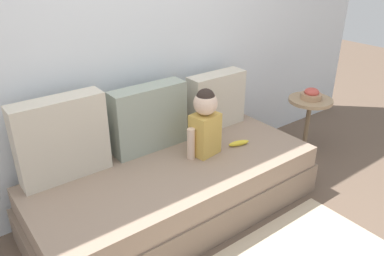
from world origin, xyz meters
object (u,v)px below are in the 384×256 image
object	(u,v)px
toddler	(205,121)
banana	(239,143)
couch	(177,190)
throw_pillow_left	(62,139)
throw_pillow_center	(149,118)
side_table	(309,112)
throw_pillow_right	(216,100)
fruit_bowl	(311,94)

from	to	relation	value
toddler	banana	world-z (taller)	toddler
couch	throw_pillow_left	size ratio (longest dim) A/B	3.60
banana	throw_pillow_center	bearing A→B (deg)	145.22
throw_pillow_left	side_table	world-z (taller)	throw_pillow_left
throw_pillow_right	fruit_bowl	world-z (taller)	throw_pillow_right
throw_pillow_left	throw_pillow_right	distance (m)	1.27
side_table	fruit_bowl	distance (m)	0.17
throw_pillow_left	toddler	bearing A→B (deg)	-18.88
throw_pillow_left	throw_pillow_right	world-z (taller)	throw_pillow_left
throw_pillow_left	fruit_bowl	size ratio (longest dim) A/B	3.14
banana	throw_pillow_left	bearing A→B (deg)	162.24
fruit_bowl	throw_pillow_right	bearing A→B (deg)	158.51
throw_pillow_center	banana	world-z (taller)	throw_pillow_center
side_table	couch	bearing A→B (deg)	-179.57
fruit_bowl	toddler	bearing A→B (deg)	179.33
couch	banana	world-z (taller)	banana
throw_pillow_left	fruit_bowl	world-z (taller)	throw_pillow_left
throw_pillow_center	throw_pillow_left	bearing A→B (deg)	180.00
toddler	fruit_bowl	size ratio (longest dim) A/B	2.72
throw_pillow_center	fruit_bowl	bearing A→B (deg)	-12.51
couch	fruit_bowl	distance (m)	1.51
couch	throw_pillow_center	xyz separation A→B (m)	(0.00, 0.34, 0.44)
couch	throw_pillow_right	size ratio (longest dim) A/B	4.12
throw_pillow_left	couch	bearing A→B (deg)	-27.76
throw_pillow_center	fruit_bowl	world-z (taller)	throw_pillow_center
throw_pillow_right	throw_pillow_left	bearing A→B (deg)	180.00
couch	banana	distance (m)	0.59
throw_pillow_center	throw_pillow_right	size ratio (longest dim) A/B	1.14
side_table	throw_pillow_center	bearing A→B (deg)	167.49
banana	fruit_bowl	bearing A→B (deg)	3.41
throw_pillow_center	fruit_bowl	size ratio (longest dim) A/B	3.12
throw_pillow_left	side_table	bearing A→B (deg)	-8.79
throw_pillow_left	banana	distance (m)	1.27
throw_pillow_left	fruit_bowl	distance (m)	2.12
couch	throw_pillow_left	xyz separation A→B (m)	(-0.64, 0.34, 0.47)
toddler	side_table	xyz separation A→B (m)	(1.19, -0.01, -0.23)
toddler	throw_pillow_left	bearing A→B (deg)	161.12
couch	fruit_bowl	bearing A→B (deg)	0.43
couch	toddler	xyz separation A→B (m)	(0.27, 0.03, 0.46)
throw_pillow_left	throw_pillow_right	bearing A→B (deg)	0.00
throw_pillow_center	side_table	xyz separation A→B (m)	(1.46, -0.32, -0.22)
toddler	side_table	world-z (taller)	toddler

